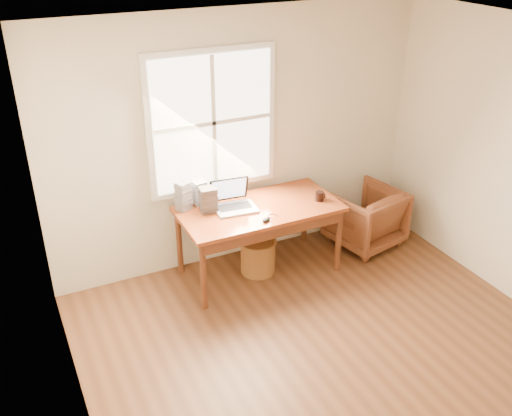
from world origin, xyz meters
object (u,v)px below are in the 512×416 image
Objects in this scene: desk at (259,209)px; coffee_mug at (319,196)px; wicker_stool at (258,256)px; laptop at (236,195)px; cd_stack_a at (199,193)px; armchair at (365,217)px.

desk is 16.62× the size of coffee_mug.
coffee_mug is at bearing -12.36° from desk.
coffee_mug reaches higher than desk.
laptop is at bearing 167.52° from wicker_stool.
cd_stack_a reaches higher than coffee_mug.
cd_stack_a is at bearing 142.10° from coffee_mug.
wicker_stool is at bearing 151.98° from coffee_mug.
laptop is 0.39m from cd_stack_a.
cd_stack_a is at bearing 147.21° from wicker_stool.
cd_stack_a is (-0.50, 0.32, 0.15)m from desk.
cd_stack_a reaches higher than wicker_stool.
armchair is at bearing -5.10° from coffee_mug.
laptop reaches higher than coffee_mug.
wicker_stool is 3.71× the size of coffee_mug.
desk is 0.61m from cd_stack_a.
coffee_mug is at bearing -12.14° from wicker_stool.
wicker_stool is at bearing -32.79° from cd_stack_a.
laptop is at bearing 151.89° from coffee_mug.
desk is at bearing -32.19° from cd_stack_a.
wicker_stool is (-0.01, 0.00, -0.55)m from desk.
cd_stack_a is at bearing -21.20° from armchair.
cd_stack_a is at bearing 141.51° from laptop.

